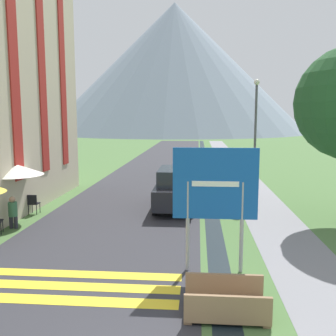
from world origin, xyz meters
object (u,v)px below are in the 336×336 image
at_px(road_sign, 215,192).
at_px(streetlamp, 255,130).
at_px(cafe_chair_far_right, 33,202).
at_px(person_seated_far, 13,211).
at_px(person_standing_terrace, 10,193).
at_px(parked_car_far, 187,162).
at_px(cafe_umbrella_middle_white, 15,170).
at_px(footbridge, 226,304).
at_px(parked_car_near, 175,188).

distance_m(road_sign, streetlamp, 9.81).
relative_size(cafe_chair_far_right, person_seated_far, 0.71).
bearing_deg(person_standing_terrace, parked_car_far, 61.00).
distance_m(cafe_chair_far_right, person_standing_terrace, 1.12).
bearing_deg(person_seated_far, cafe_umbrella_middle_white, 109.70).
relative_size(footbridge, person_seated_far, 1.42).
bearing_deg(person_standing_terrace, road_sign, -29.79).
xyz_separation_m(cafe_chair_far_right, cafe_umbrella_middle_white, (-0.25, -0.92, 1.52)).
distance_m(footbridge, cafe_umbrella_middle_white, 10.30).
distance_m(footbridge, streetlamp, 12.26).
bearing_deg(cafe_umbrella_middle_white, footbridge, -40.34).
relative_size(cafe_chair_far_right, streetlamp, 0.14).
xyz_separation_m(road_sign, person_seated_far, (-7.19, 3.29, -1.48)).
distance_m(parked_car_far, streetlamp, 8.50).
height_order(cafe_chair_far_right, person_seated_far, person_seated_far).
distance_m(footbridge, parked_car_far, 18.94).
bearing_deg(streetlamp, road_sign, -104.23).
xyz_separation_m(person_seated_far, person_standing_terrace, (-0.74, 1.25, 0.42)).
bearing_deg(footbridge, person_standing_terrace, 140.22).
height_order(footbridge, person_seated_far, person_seated_far).
bearing_deg(parked_car_far, parked_car_near, -91.49).
bearing_deg(person_standing_terrace, parked_car_near, 20.13).
xyz_separation_m(footbridge, cafe_chair_far_right, (-7.49, 7.49, 0.29)).
bearing_deg(streetlamp, parked_car_far, 116.26).
distance_m(person_seated_far, streetlamp, 11.72).
bearing_deg(streetlamp, person_seated_far, -147.37).
xyz_separation_m(cafe_chair_far_right, person_standing_terrace, (-0.60, -0.76, 0.56)).
bearing_deg(parked_car_far, person_seated_far, -114.10).
bearing_deg(parked_car_near, parked_car_far, 88.51).
relative_size(road_sign, person_seated_far, 2.75).
height_order(footbridge, streetlamp, streetlamp).
distance_m(road_sign, parked_car_far, 16.78).
height_order(parked_car_near, cafe_umbrella_middle_white, cafe_umbrella_middle_white).
distance_m(parked_car_near, parked_car_far, 9.78).
bearing_deg(parked_car_far, person_standing_terrace, -119.00).
bearing_deg(person_seated_far, road_sign, -24.58).
xyz_separation_m(road_sign, cafe_chair_far_right, (-7.34, 5.30, -1.63)).
bearing_deg(parked_car_far, cafe_chair_far_right, -118.32).
height_order(cafe_umbrella_middle_white, streetlamp, streetlamp).
height_order(road_sign, parked_car_near, road_sign).
relative_size(parked_car_far, person_standing_terrace, 2.28).
bearing_deg(person_seated_far, parked_car_near, 32.28).
bearing_deg(footbridge, parked_car_far, 94.07).
distance_m(parked_car_near, person_standing_terrace, 6.91).
bearing_deg(road_sign, person_seated_far, 155.42).
height_order(road_sign, cafe_chair_far_right, road_sign).
relative_size(cafe_chair_far_right, cafe_umbrella_middle_white, 0.38).
bearing_deg(streetlamp, parked_car_near, -146.85).
distance_m(road_sign, cafe_chair_far_right, 9.20).
height_order(road_sign, parked_car_far, road_sign).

